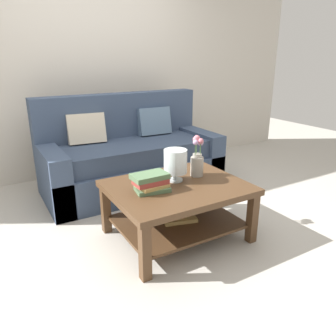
{
  "coord_description": "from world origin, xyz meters",
  "views": [
    {
      "loc": [
        -1.32,
        -2.53,
        1.47
      ],
      "look_at": [
        -0.01,
        -0.27,
        0.57
      ],
      "focal_mm": 35.04,
      "sensor_mm": 36.0,
      "label": 1
    }
  ],
  "objects": [
    {
      "name": "flower_pitcher",
      "position": [
        0.25,
        -0.32,
        0.62
      ],
      "size": [
        0.11,
        0.11,
        0.36
      ],
      "color": "#9E998E",
      "rests_on": "coffee_table"
    },
    {
      "name": "back_wall",
      "position": [
        0.0,
        1.65,
        1.35
      ],
      "size": [
        6.4,
        0.12,
        2.7
      ],
      "primitive_type": "cube",
      "color": "beige",
      "rests_on": "ground"
    },
    {
      "name": "glass_hurricane_vase",
      "position": [
        0.03,
        -0.34,
        0.64
      ],
      "size": [
        0.19,
        0.19,
        0.27
      ],
      "color": "silver",
      "rests_on": "coffee_table"
    },
    {
      "name": "couch",
      "position": [
        0.11,
        0.8,
        0.36
      ],
      "size": [
        1.96,
        0.9,
        1.06
      ],
      "color": "#384760",
      "rests_on": "ground"
    },
    {
      "name": "book_stack_main",
      "position": [
        -0.25,
        -0.43,
        0.54
      ],
      "size": [
        0.29,
        0.21,
        0.14
      ],
      "color": "#51704C",
      "rests_on": "coffee_table"
    },
    {
      "name": "ground_plane",
      "position": [
        0.0,
        0.0,
        0.0
      ],
      "size": [
        10.0,
        10.0,
        0.0
      ],
      "primitive_type": "plane",
      "color": "#B7B2A8"
    },
    {
      "name": "coffee_table",
      "position": [
        -0.01,
        -0.42,
        0.34
      ],
      "size": [
        1.09,
        0.87,
        0.47
      ],
      "color": "#4C331E",
      "rests_on": "ground"
    }
  ]
}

